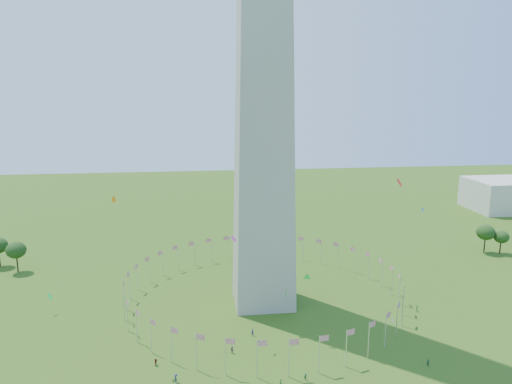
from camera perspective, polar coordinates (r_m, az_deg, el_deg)
washington_monument at (r=140.70m, az=0.90°, el=20.83°), size 16.80×16.80×169.00m
flag_ring at (r=150.24m, az=0.81°, el=-10.88°), size 80.24×80.24×9.00m
kites_aloft at (r=123.30m, az=3.07°, el=-8.87°), size 116.33×78.53×40.59m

